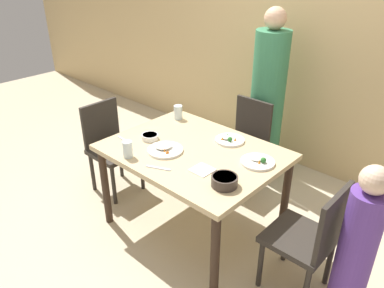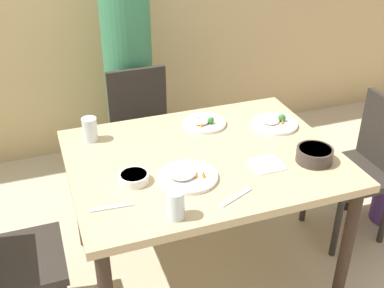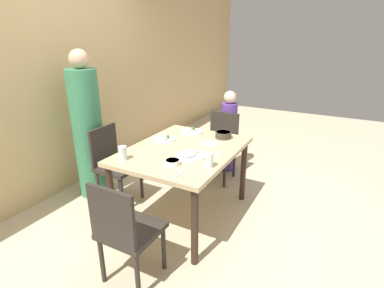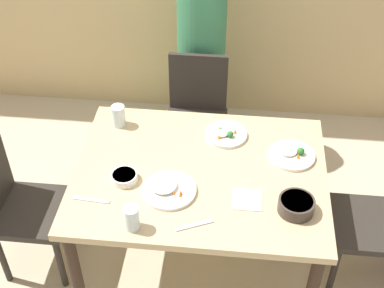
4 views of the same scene
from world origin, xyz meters
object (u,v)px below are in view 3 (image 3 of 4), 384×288
Objects in this scene: chair_adult_spot at (114,162)px; chair_child_spot at (220,144)px; person_adult at (88,132)px; bowl_curry at (223,135)px; glass_water_tall at (123,153)px; plate_rice_adult at (164,139)px; person_child at (228,134)px.

chair_child_spot is at bearing -36.68° from chair_adult_spot.
chair_child_spot is at bearing -46.58° from person_adult.
chair_child_spot is 0.52× the size of person_adult.
glass_water_tall is at bearing 149.97° from bowl_curry.
person_adult reaches higher than chair_adult_spot.
chair_child_spot is at bearing -17.34° from plate_rice_adult.
person_adult is (-1.07, 1.13, 0.30)m from chair_child_spot.
person_adult is at bearing 103.69° from plate_rice_adult.
bowl_curry is at bearing -55.17° from plate_rice_adult.
person_child is at bearing 90.00° from chair_child_spot.
glass_water_tall reaches higher than plate_rice_adult.
plate_rice_adult is at bearing -76.31° from person_adult.
chair_child_spot is 4.97× the size of bowl_curry.
chair_child_spot is 0.95m from plate_rice_adult.
chair_child_spot is 0.64m from bowl_curry.
person_child is (1.35, -0.80, 0.06)m from chair_adult_spot.
bowl_curry is (0.57, -1.04, 0.31)m from chair_adult_spot.
person_child is (1.35, -1.13, -0.24)m from person_adult.
chair_adult_spot is at bearing 111.67° from plate_rice_adult.
chair_adult_spot is at bearing 118.54° from bowl_curry.
chair_child_spot is 3.69× the size of plate_rice_adult.
chair_adult_spot is at bearing -126.68° from chair_child_spot.
person_child is 1.20m from plate_rice_adult.
chair_adult_spot is 0.71m from glass_water_tall.
person_adult reaches higher than chair_child_spot.
chair_child_spot is at bearing 180.00° from person_child.
bowl_curry is at bearing -61.46° from chair_adult_spot.
person_child reaches higher than glass_water_tall.
glass_water_tall is at bearing -115.02° from person_adult.
glass_water_tall is (-0.39, -0.83, 0.04)m from person_adult.
person_adult is 0.91m from glass_water_tall.
bowl_curry is at bearing -30.03° from glass_water_tall.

